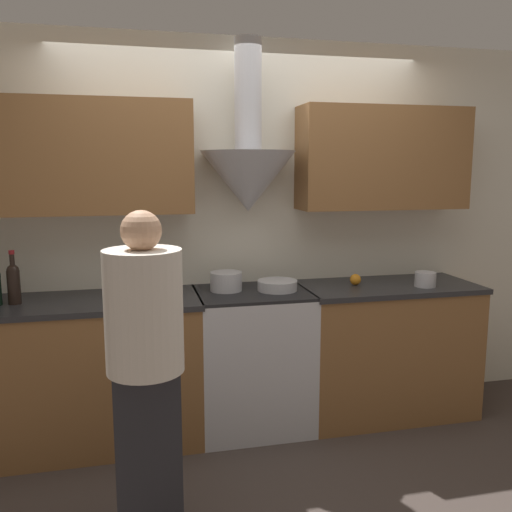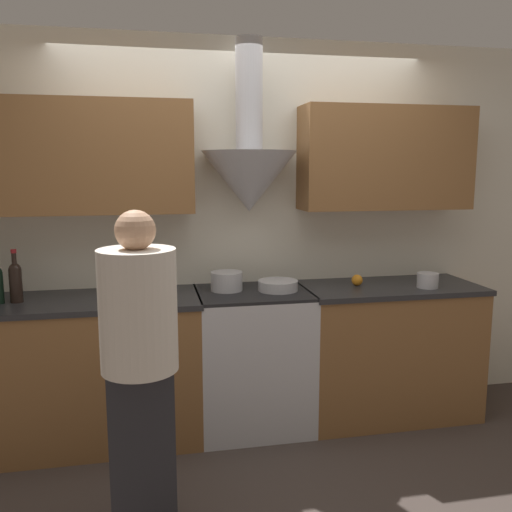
{
  "view_description": "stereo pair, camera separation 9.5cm",
  "coord_description": "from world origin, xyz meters",
  "views": [
    {
      "loc": [
        -0.76,
        -3.08,
        1.73
      ],
      "look_at": [
        0.0,
        0.21,
        1.19
      ],
      "focal_mm": 38.0,
      "sensor_mm": 36.0,
      "label": 1
    },
    {
      "loc": [
        -0.67,
        -3.1,
        1.73
      ],
      "look_at": [
        0.0,
        0.21,
        1.19
      ],
      "focal_mm": 38.0,
      "sensor_mm": 36.0,
      "label": 2
    }
  ],
  "objects": [
    {
      "name": "wall_back",
      "position": [
        -0.07,
        0.57,
        1.48
      ],
      "size": [
        8.4,
        0.63,
        2.6
      ],
      "color": "silver",
      "rests_on": "ground_plane"
    },
    {
      "name": "wine_bottle_4",
      "position": [
        -1.45,
        0.3,
        1.07
      ],
      "size": [
        0.07,
        0.07,
        0.32
      ],
      "color": "black",
      "rests_on": "counter_left"
    },
    {
      "name": "ground_plane",
      "position": [
        0.0,
        0.0,
        0.0
      ],
      "size": [
        12.0,
        12.0,
        0.0
      ],
      "primitive_type": "plane",
      "color": "#423833"
    },
    {
      "name": "mixing_bowl",
      "position": [
        0.17,
        0.3,
        0.97
      ],
      "size": [
        0.26,
        0.26,
        0.07
      ],
      "color": "silver",
      "rests_on": "stove_range"
    },
    {
      "name": "stove_range",
      "position": [
        0.0,
        0.31,
        0.47
      ],
      "size": [
        0.74,
        0.6,
        0.94
      ],
      "color": "silver",
      "rests_on": "ground_plane"
    },
    {
      "name": "orange_fruit",
      "position": [
        0.74,
        0.33,
        0.97
      ],
      "size": [
        0.08,
        0.08,
        0.08
      ],
      "color": "orange",
      "rests_on": "counter_right"
    },
    {
      "name": "person_foreground_left",
      "position": [
        -0.72,
        -0.69,
        0.85
      ],
      "size": [
        0.35,
        0.35,
        1.55
      ],
      "color": "#28282D",
      "rests_on": "ground_plane"
    },
    {
      "name": "stock_pot",
      "position": [
        -0.17,
        0.36,
        1.0
      ],
      "size": [
        0.21,
        0.21,
        0.12
      ],
      "color": "silver",
      "rests_on": "stove_range"
    },
    {
      "name": "counter_left",
      "position": [
        -1.14,
        0.31,
        0.47
      ],
      "size": [
        1.57,
        0.62,
        0.94
      ],
      "color": "brown",
      "rests_on": "ground_plane"
    },
    {
      "name": "saucepan",
      "position": [
        1.18,
        0.18,
        0.99
      ],
      "size": [
        0.14,
        0.14,
        0.1
      ],
      "color": "silver",
      "rests_on": "counter_right"
    },
    {
      "name": "counter_right",
      "position": [
        0.97,
        0.31,
        0.47
      ],
      "size": [
        1.22,
        0.62,
        0.94
      ],
      "color": "brown",
      "rests_on": "ground_plane"
    }
  ]
}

